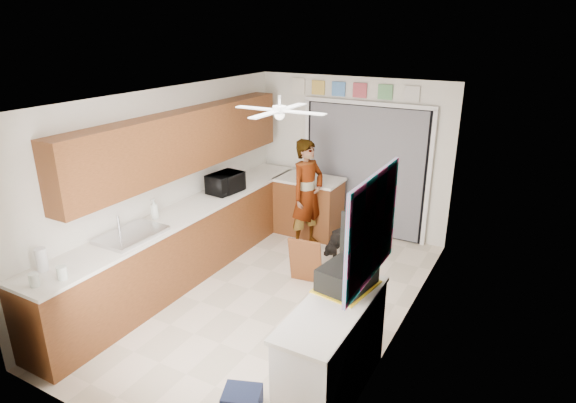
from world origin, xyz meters
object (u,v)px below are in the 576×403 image
at_px(navy_crate, 242,401).
at_px(man, 307,194).
at_px(microwave, 225,183).
at_px(soap_bottle, 154,209).
at_px(paper_towel_roll, 41,260).
at_px(dog, 346,241).
at_px(suitcase, 347,276).

distance_m(navy_crate, man, 3.58).
height_order(microwave, soap_bottle, microwave).
relative_size(paper_towel_roll, dog, 0.37).
bearing_deg(suitcase, paper_towel_roll, -148.39).
relative_size(suitcase, man, 0.31).
xyz_separation_m(suitcase, man, (-1.62, 2.40, -0.21)).
bearing_deg(soap_bottle, dog, 47.21).
bearing_deg(soap_bottle, paper_towel_roll, -90.26).
xyz_separation_m(navy_crate, man, (-1.05, 3.34, 0.74)).
bearing_deg(paper_towel_roll, navy_crate, 5.96).
bearing_deg(soap_bottle, navy_crate, -31.29).
height_order(soap_bottle, dog, soap_bottle).
distance_m(microwave, man, 1.24).
bearing_deg(dog, suitcase, -51.85).
height_order(paper_towel_roll, navy_crate, paper_towel_roll).
xyz_separation_m(man, dog, (0.68, -0.05, -0.59)).
height_order(soap_bottle, suitcase, soap_bottle).
distance_m(paper_towel_roll, navy_crate, 2.40).
relative_size(soap_bottle, man, 0.16).
height_order(navy_crate, man, man).
bearing_deg(navy_crate, suitcase, 58.36).
height_order(suitcase, dog, suitcase).
bearing_deg(man, dog, -77.76).
relative_size(man, dog, 2.66).
relative_size(microwave, navy_crate, 1.55).
bearing_deg(paper_towel_roll, man, 72.24).
bearing_deg(paper_towel_roll, suitcase, 22.78).
bearing_deg(suitcase, dog, 120.74).
height_order(suitcase, man, man).
relative_size(soap_bottle, paper_towel_roll, 1.13).
bearing_deg(soap_bottle, microwave, 82.07).
bearing_deg(paper_towel_roll, soap_bottle, 89.74).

